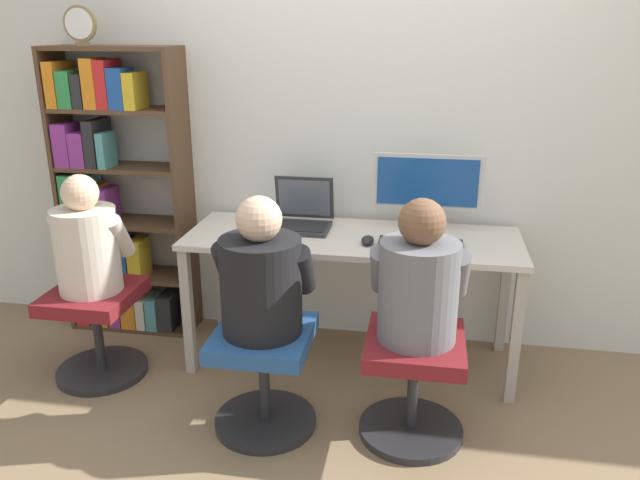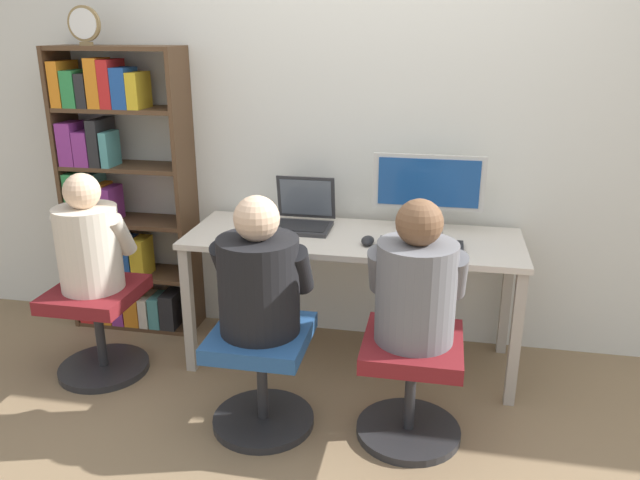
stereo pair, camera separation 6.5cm
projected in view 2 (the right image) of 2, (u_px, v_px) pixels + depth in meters
name	position (u px, v px, depth m)	size (l,w,h in m)	color
ground_plane	(342.00, 389.00, 3.15)	(14.00, 14.00, 0.00)	#846B4C
wall_back	(365.00, 112.00, 3.35)	(10.00, 0.05, 2.60)	silver
desk	(353.00, 251.00, 3.22)	(1.71, 0.60, 0.72)	beige
desktop_monitor	(428.00, 189.00, 3.19)	(0.57, 0.18, 0.41)	beige
laptop	(302.00, 217.00, 3.33)	(0.32, 0.29, 0.26)	#2D2D30
keyboard	(421.00, 244.00, 3.04)	(0.41, 0.15, 0.03)	#232326
computer_mouse_by_keyboard	(368.00, 241.00, 3.07)	(0.06, 0.11, 0.04)	black
office_chair_left	(411.00, 379.00, 2.72)	(0.47, 0.47, 0.48)	#262628
office_chair_right	(262.00, 369.00, 2.79)	(0.47, 0.47, 0.48)	#262628
person_at_monitor	(416.00, 283.00, 2.57)	(0.41, 0.33, 0.61)	slate
person_at_laptop	(259.00, 277.00, 2.65)	(0.43, 0.35, 0.61)	black
bookshelf	(116.00, 202.00, 3.61)	(0.74, 0.27, 1.64)	#513823
desk_clock	(84.00, 25.00, 3.25)	(0.18, 0.03, 0.20)	olive
office_chair_side	(99.00, 322.00, 3.23)	(0.47, 0.47, 0.48)	#262628
person_near_shelf	(89.00, 241.00, 3.09)	(0.38, 0.31, 0.59)	beige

